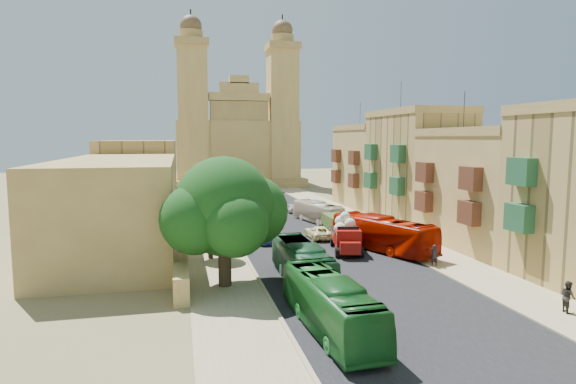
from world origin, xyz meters
name	(u,v)px	position (x,y,z in m)	size (l,w,h in m)	color
ground	(374,294)	(0.00, 0.00, 0.00)	(260.00, 260.00, 0.00)	olive
road_surface	(281,220)	(0.00, 30.00, 0.01)	(14.00, 140.00, 0.01)	black
sidewalk_east	(352,217)	(9.50, 30.00, 0.01)	(5.00, 140.00, 0.01)	tan
sidewalk_west	(205,223)	(-9.50, 30.00, 0.01)	(5.00, 140.00, 0.01)	tan
kerb_east	(334,217)	(7.00, 30.00, 0.06)	(0.25, 140.00, 0.12)	tan
kerb_west	(226,221)	(-7.00, 30.00, 0.06)	(0.25, 140.00, 0.12)	tan
townhouse_b	(487,188)	(15.95, 11.00, 5.66)	(9.00, 14.00, 14.90)	tan
townhouse_c	(417,166)	(15.95, 25.00, 6.91)	(9.00, 14.00, 17.40)	tan
townhouse_d	(372,166)	(15.95, 39.00, 6.16)	(9.00, 14.00, 15.90)	tan
west_wall	(181,232)	(-12.50, 20.00, 0.90)	(1.00, 40.00, 1.80)	tan
west_building_low	(120,204)	(-18.00, 18.00, 4.20)	(10.00, 28.00, 8.40)	olive
west_building_mid	(141,175)	(-18.00, 44.00, 5.00)	(10.00, 22.00, 10.00)	tan
church	(236,142)	(0.00, 78.61, 9.52)	(28.00, 22.50, 36.30)	tan
ficus_tree	(225,210)	(-9.42, 4.01, 5.38)	(9.10, 8.38, 9.10)	#36271B
street_tree_a	(210,218)	(-10.00, 12.00, 3.49)	(3.39, 3.39, 5.21)	#36271B
street_tree_b	(203,207)	(-10.00, 24.00, 2.84)	(2.77, 2.77, 4.26)	#36271B
street_tree_c	(199,192)	(-10.00, 36.00, 3.18)	(3.09, 3.09, 4.75)	#36271B
street_tree_d	(196,184)	(-10.00, 48.00, 3.11)	(3.03, 3.03, 4.65)	#36271B
red_truck	(346,235)	(2.22, 11.79, 1.56)	(3.53, 6.40, 3.55)	maroon
olive_pickup	(336,225)	(4.00, 20.00, 0.98)	(2.40, 4.94, 2.01)	#3E531F
bus_green_south	(330,304)	(-4.73, -5.17, 1.46)	(2.45, 10.47, 2.92)	#196122
bus_green_north	(302,263)	(-4.00, 3.62, 1.43)	(2.40, 10.26, 2.86)	#1F5E33
bus_red_east	(382,234)	(5.61, 11.45, 1.58)	(2.65, 11.35, 3.16)	#A21100
bus_cream_east	(318,212)	(4.00, 27.05, 1.29)	(2.16, 9.25, 2.58)	beige
car_blue_a	(263,235)	(-4.54, 17.29, 0.72)	(1.70, 4.23, 1.44)	#5678C5
car_white_a	(255,223)	(-4.07, 25.15, 0.56)	(1.20, 3.43, 1.13)	silver
car_cream	(319,232)	(1.45, 18.06, 0.64)	(2.12, 4.59, 1.28)	#FFF4AD
car_dkblue	(245,206)	(-3.46, 38.63, 0.66)	(1.84, 4.53, 1.31)	#141447
car_white_b	(291,208)	(2.64, 35.79, 0.63)	(1.49, 3.71, 1.26)	beige
car_blue_b	(250,195)	(-0.76, 52.67, 0.67)	(1.41, 4.04, 1.33)	teal
pedestrian_a	(434,255)	(7.50, 5.49, 0.88)	(0.64, 0.42, 1.77)	black
pedestrian_b	(568,297)	(9.86, -5.75, 0.96)	(0.93, 0.72, 1.91)	#2D2A25
pedestrian_c	(384,233)	(7.50, 15.40, 0.79)	(0.92, 0.39, 1.58)	#35363A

